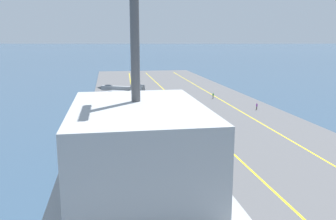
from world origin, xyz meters
The scene contains 12 objects.
ground_plane centered at (0.00, 0.00, 0.00)m, with size 2000.00×2000.00×0.00m, color #334C66.
carrier_deck centered at (0.00, 0.00, 0.20)m, with size 226.43×49.38×0.40m, color #565659.
deck_stripe_foul_line centered at (0.00, -13.58, 0.40)m, with size 203.79×0.36×0.01m, color yellow.
deck_stripe_centerline centered at (0.00, 0.00, 0.40)m, with size 203.79×0.36×0.01m, color yellow.
deck_stripe_edge_line centered at (0.00, 13.58, 0.40)m, with size 203.79×0.36×0.01m, color yellow.
parked_jet_nearest centered at (-38.66, 14.43, 2.93)m, with size 12.50×15.38×6.07m.
parked_jet_second centered at (-22.37, 15.44, 2.76)m, with size 12.91×14.69×6.12m.
parked_jet_third centered at (-6.47, 14.45, 2.80)m, with size 13.68×15.45×6.41m.
parked_jet_fourth centered at (11.48, 15.90, 2.92)m, with size 13.12×15.38×6.20m.
parked_jet_fifth centered at (28.22, 16.20, 2.74)m, with size 12.33×15.81×6.00m.
crew_green_vest centered at (17.67, -12.06, 1.41)m, with size 0.46×0.41×1.83m.
crew_purple_vest centered at (-0.70, -18.45, 1.37)m, with size 0.36×0.44×1.77m.
Camera 1 is at (-87.18, 19.87, 19.28)m, focal length 38.00 mm.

